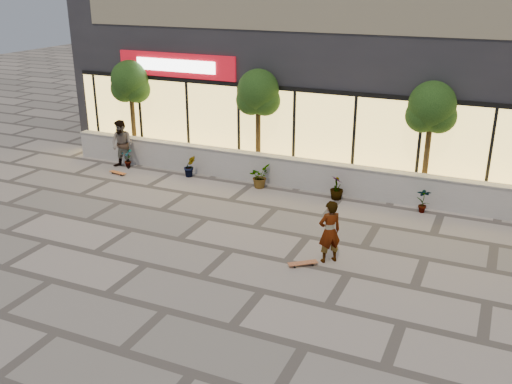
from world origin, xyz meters
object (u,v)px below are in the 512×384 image
at_px(skater_left, 122,144).
at_px(tree_west, 130,84).
at_px(skateboard_center, 303,263).
at_px(skateboard_left, 118,173).
at_px(skater_center, 330,232).
at_px(tree_midwest, 258,95).
at_px(tree_mideast, 432,110).

bearing_deg(skater_left, tree_west, 106.49).
relative_size(tree_west, skateboard_center, 5.35).
distance_m(skater_left, skateboard_left, 1.18).
height_order(tree_west, skateboard_left, tree_west).
bearing_deg(skateboard_left, tree_west, 117.40).
xyz_separation_m(skater_center, skateboard_center, (-0.52, -0.51, -0.77)).
relative_size(skater_left, skateboard_left, 2.50).
xyz_separation_m(tree_midwest, skater_left, (-5.07, -1.40, -2.05)).
height_order(skater_center, skater_left, skater_left).
distance_m(tree_midwest, skateboard_center, 7.85).
bearing_deg(tree_midwest, tree_mideast, 0.00).
bearing_deg(skater_left, skateboard_center, -28.21).
xyz_separation_m(tree_mideast, skater_center, (-1.52, -5.61, -2.14)).
distance_m(tree_west, skateboard_center, 11.64).
bearing_deg(skateboard_center, skateboard_left, 117.33).
relative_size(tree_west, skater_center, 2.32).
bearing_deg(skateboard_left, tree_mideast, 20.52).
bearing_deg(skater_center, tree_midwest, -94.53).
bearing_deg(tree_mideast, skateboard_left, -168.73).
bearing_deg(skater_left, tree_midwest, 14.84).
relative_size(tree_west, skateboard_left, 5.24).
height_order(tree_midwest, skater_left, tree_midwest).
relative_size(tree_mideast, skater_left, 2.09).
distance_m(skater_center, skateboard_center, 1.06).
height_order(tree_midwest, tree_mideast, same).
bearing_deg(skater_center, tree_mideast, -148.30).
distance_m(tree_midwest, skateboard_left, 6.01).
distance_m(tree_midwest, tree_mideast, 6.00).
distance_m(tree_west, skater_left, 2.52).
bearing_deg(skateboard_center, tree_mideast, 33.32).
xyz_separation_m(tree_west, skateboard_center, (9.46, -6.12, -2.91)).
distance_m(tree_mideast, skater_left, 11.34).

